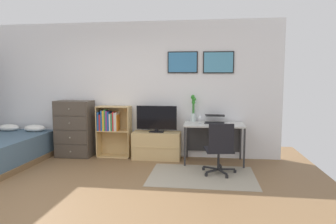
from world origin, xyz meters
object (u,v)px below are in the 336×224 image
at_px(dresser, 75,129).
at_px(bamboo_vase, 193,107).
at_px(television, 157,119).
at_px(laptop, 215,119).
at_px(bookshelf, 112,126).
at_px(wine_glass, 200,117).
at_px(desk, 214,130).
at_px(computer_mouse, 229,123).
at_px(office_chair, 220,147).
at_px(tv_stand, 157,145).

relative_size(dresser, bamboo_vase, 2.18).
distance_m(television, laptop, 1.12).
bearing_deg(bookshelf, wine_glass, -7.78).
distance_m(desk, wine_glass, 0.40).
bearing_deg(computer_mouse, office_chair, -104.84).
xyz_separation_m(television, office_chair, (1.18, -0.83, -0.33)).
distance_m(television, bamboo_vase, 0.75).
distance_m(dresser, wine_glass, 2.55).
xyz_separation_m(dresser, laptop, (2.80, 0.02, 0.24)).
bearing_deg(television, wine_glass, -11.70).
distance_m(television, wine_glass, 0.87).
xyz_separation_m(office_chair, laptop, (-0.07, 0.86, 0.35)).
height_order(computer_mouse, wine_glass, wine_glass).
relative_size(desk, bamboo_vase, 2.12).
bearing_deg(bookshelf, computer_mouse, -4.37).
distance_m(tv_stand, wine_glass, 1.06).
relative_size(tv_stand, television, 1.18).
distance_m(office_chair, wine_glass, 0.85).
xyz_separation_m(dresser, computer_mouse, (3.06, -0.12, 0.19)).
height_order(television, bamboo_vase, bamboo_vase).
height_order(tv_stand, computer_mouse, computer_mouse).
distance_m(tv_stand, office_chair, 1.47).
bearing_deg(office_chair, laptop, 85.87).
relative_size(tv_stand, laptop, 2.22).
bearing_deg(wine_glass, dresser, 175.88).
relative_size(dresser, bookshelf, 1.10).
distance_m(dresser, desk, 2.79).
bearing_deg(laptop, computer_mouse, -23.15).
xyz_separation_m(bookshelf, computer_mouse, (2.30, -0.18, 0.14)).
distance_m(office_chair, computer_mouse, 0.81).
bearing_deg(desk, tv_stand, 177.72).
height_order(bookshelf, television, television).
xyz_separation_m(tv_stand, laptop, (1.12, 0.00, 0.54)).
bearing_deg(bookshelf, tv_stand, -2.79).
xyz_separation_m(desk, laptop, (0.01, 0.04, 0.19)).
xyz_separation_m(bookshelf, desk, (2.03, -0.09, -0.01)).
bearing_deg(laptop, television, -174.90).
height_order(bookshelf, office_chair, bookshelf).
bearing_deg(laptop, bookshelf, -177.33).
distance_m(television, computer_mouse, 1.38).
bearing_deg(tv_stand, computer_mouse, -5.43).
xyz_separation_m(bookshelf, bamboo_vase, (1.63, 0.07, 0.40)).
bearing_deg(office_chair, wine_glass, 108.85).
xyz_separation_m(bookshelf, laptop, (2.05, -0.04, 0.18)).
bearing_deg(bamboo_vase, wine_glass, -66.25).
relative_size(bookshelf, computer_mouse, 9.87).
height_order(laptop, bamboo_vase, bamboo_vase).
distance_m(bamboo_vase, wine_glass, 0.37).
bearing_deg(dresser, tv_stand, 0.51).
distance_m(tv_stand, computer_mouse, 1.47).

